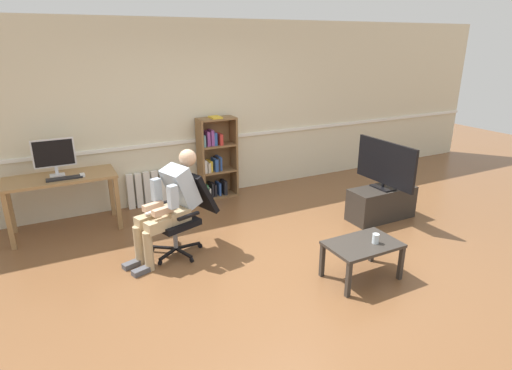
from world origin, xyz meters
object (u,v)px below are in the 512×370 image
(office_chair, at_px, (185,209))
(drinking_glass, at_px, (376,239))
(coffee_table, at_px, (363,248))
(person_seated, at_px, (170,203))
(bookshelf, at_px, (215,160))
(tv_stand, at_px, (381,203))
(tv_screen, at_px, (385,164))
(computer_desk, at_px, (61,184))
(keyboard, at_px, (64,178))
(imac_monitor, at_px, (54,155))
(computer_mouse, at_px, (82,175))
(radiator, at_px, (155,188))

(office_chair, relative_size, drinking_glass, 9.26)
(coffee_table, xyz_separation_m, drinking_glass, (0.11, -0.06, 0.11))
(person_seated, xyz_separation_m, coffee_table, (1.62, -1.40, -0.30))
(bookshelf, height_order, drinking_glass, bookshelf)
(tv_stand, bearing_deg, office_chair, 172.06)
(tv_screen, bearing_deg, person_seated, 82.98)
(person_seated, bearing_deg, tv_screen, 65.46)
(tv_screen, bearing_deg, tv_stand, 90.00)
(computer_desk, distance_m, keyboard, 0.19)
(tv_stand, bearing_deg, person_seated, 173.75)
(imac_monitor, bearing_deg, bookshelf, 5.40)
(computer_mouse, xyz_separation_m, drinking_glass, (2.52, -2.63, -0.31))
(office_chair, bearing_deg, keyboard, -150.49)
(drinking_glass, bearing_deg, tv_stand, 43.98)
(bookshelf, distance_m, tv_stand, 2.59)
(office_chair, distance_m, tv_screen, 2.77)
(coffee_table, bearing_deg, bookshelf, 98.18)
(imac_monitor, height_order, person_seated, imac_monitor)
(office_chair, xyz_separation_m, drinking_glass, (1.54, -1.52, -0.06))
(computer_desk, distance_m, drinking_glass, 3.91)
(keyboard, relative_size, tv_screen, 0.41)
(tv_screen, bearing_deg, drinking_glass, 133.16)
(computer_desk, bearing_deg, imac_monitor, 107.90)
(imac_monitor, relative_size, office_chair, 0.52)
(keyboard, bearing_deg, office_chair, -42.19)
(imac_monitor, distance_m, tv_stand, 4.40)
(bookshelf, bearing_deg, tv_screen, -47.66)
(office_chair, relative_size, person_seated, 0.78)
(radiator, bearing_deg, office_chair, -91.57)
(radiator, height_order, tv_stand, radiator)
(person_seated, height_order, coffee_table, person_seated)
(imac_monitor, relative_size, drinking_glass, 4.85)
(coffee_table, bearing_deg, office_chair, 134.34)
(imac_monitor, bearing_deg, radiator, 13.46)
(keyboard, distance_m, coffee_table, 3.68)
(bookshelf, relative_size, drinking_glass, 12.57)
(radiator, height_order, person_seated, person_seated)
(computer_desk, height_order, person_seated, person_seated)
(bookshelf, distance_m, person_seated, 1.97)
(computer_mouse, distance_m, bookshelf, 2.03)
(computer_desk, height_order, office_chair, office_chair)
(computer_desk, height_order, coffee_table, computer_desk)
(tv_stand, relative_size, tv_screen, 0.92)
(bookshelf, xyz_separation_m, coffee_table, (0.43, -2.98, -0.26))
(bookshelf, bearing_deg, imac_monitor, -174.60)
(computer_mouse, distance_m, drinking_glass, 3.65)
(imac_monitor, distance_m, radiator, 1.54)
(imac_monitor, distance_m, drinking_glass, 4.02)
(keyboard, distance_m, radiator, 1.44)
(computer_mouse, xyz_separation_m, coffee_table, (2.41, -2.57, -0.42))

